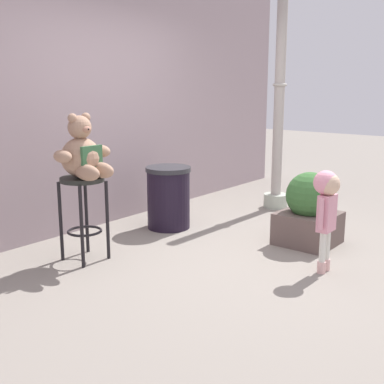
{
  "coord_description": "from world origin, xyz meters",
  "views": [
    {
      "loc": [
        -3.79,
        -2.5,
        1.61
      ],
      "look_at": [
        -0.43,
        0.2,
        0.67
      ],
      "focal_mm": 46.29,
      "sensor_mm": 36.0,
      "label": 1
    }
  ],
  "objects_px": {
    "lamppost": "(278,125)",
    "planter_with_shrub": "(309,211)",
    "trash_bin": "(169,197)",
    "teddy_bear": "(83,155)",
    "child_walking": "(327,199)",
    "bar_stool_with_teddy": "(83,201)"
  },
  "relations": [
    {
      "from": "bar_stool_with_teddy",
      "to": "child_walking",
      "type": "height_order",
      "value": "child_walking"
    },
    {
      "from": "lamppost",
      "to": "planter_with_shrub",
      "type": "xyz_separation_m",
      "value": [
        -1.14,
        -1.01,
        -0.75
      ]
    },
    {
      "from": "child_walking",
      "to": "trash_bin",
      "type": "relative_size",
      "value": 1.28
    },
    {
      "from": "planter_with_shrub",
      "to": "child_walking",
      "type": "bearing_deg",
      "value": -144.42
    },
    {
      "from": "child_walking",
      "to": "lamppost",
      "type": "bearing_deg",
      "value": -119.1
    },
    {
      "from": "child_walking",
      "to": "planter_with_shrub",
      "type": "bearing_deg",
      "value": -123.11
    },
    {
      "from": "bar_stool_with_teddy",
      "to": "lamppost",
      "type": "height_order",
      "value": "lamppost"
    },
    {
      "from": "child_walking",
      "to": "lamppost",
      "type": "distance_m",
      "value": 2.34
    },
    {
      "from": "trash_bin",
      "to": "planter_with_shrub",
      "type": "xyz_separation_m",
      "value": [
        0.46,
        -1.5,
        -0.01
      ]
    },
    {
      "from": "planter_with_shrub",
      "to": "teddy_bear",
      "type": "bearing_deg",
      "value": 141.45
    },
    {
      "from": "teddy_bear",
      "to": "child_walking",
      "type": "bearing_deg",
      "value": -59.02
    },
    {
      "from": "planter_with_shrub",
      "to": "trash_bin",
      "type": "bearing_deg",
      "value": 106.96
    },
    {
      "from": "teddy_bear",
      "to": "lamppost",
      "type": "relative_size",
      "value": 0.21
    },
    {
      "from": "teddy_bear",
      "to": "child_walking",
      "type": "height_order",
      "value": "teddy_bear"
    },
    {
      "from": "child_walking",
      "to": "planter_with_shrub",
      "type": "distance_m",
      "value": 0.84
    },
    {
      "from": "bar_stool_with_teddy",
      "to": "planter_with_shrub",
      "type": "relative_size",
      "value": 1.05
    },
    {
      "from": "bar_stool_with_teddy",
      "to": "child_walking",
      "type": "xyz_separation_m",
      "value": [
        1.1,
        -1.86,
        0.09
      ]
    },
    {
      "from": "teddy_bear",
      "to": "child_walking",
      "type": "distance_m",
      "value": 2.16
    },
    {
      "from": "child_walking",
      "to": "trash_bin",
      "type": "xyz_separation_m",
      "value": [
        0.18,
        1.95,
        -0.3
      ]
    },
    {
      "from": "child_walking",
      "to": "bar_stool_with_teddy",
      "type": "bearing_deg",
      "value": -38.11
    },
    {
      "from": "bar_stool_with_teddy",
      "to": "lamppost",
      "type": "bearing_deg",
      "value": -7.84
    },
    {
      "from": "teddy_bear",
      "to": "planter_with_shrub",
      "type": "distance_m",
      "value": 2.31
    }
  ]
}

